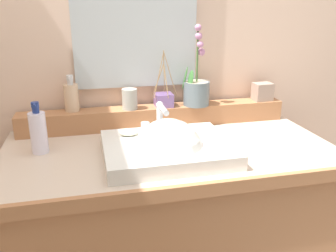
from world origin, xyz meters
name	(u,v)px	position (x,y,z in m)	size (l,w,h in m)	color
wall_back	(148,19)	(0.00, 0.41, 1.31)	(3.00, 0.20, 2.62)	beige
vanity_cabinet	(169,245)	(0.00, 0.00, 0.44)	(1.21, 0.62, 0.88)	#AE7149
back_ledge	(156,116)	(0.00, 0.25, 0.92)	(1.14, 0.10, 0.09)	#AE7149
sink_basin	(168,152)	(-0.03, -0.09, 0.89)	(0.43, 0.35, 0.27)	white
soap_bar	(129,132)	(-0.15, 0.01, 0.94)	(0.07, 0.04, 0.02)	beige
potted_plant	(196,89)	(0.17, 0.23, 1.03)	(0.12, 0.11, 0.34)	slate
soap_dispenser	(71,97)	(-0.34, 0.26, 1.02)	(0.06, 0.06, 0.15)	#D6B390
tumbler_cup	(130,99)	(-0.11, 0.23, 1.00)	(0.06, 0.06, 0.09)	#A2A196
reed_diffuser	(164,99)	(0.03, 0.24, 0.99)	(0.10, 0.08, 0.24)	#785998
trinket_box	(262,92)	(0.49, 0.24, 1.00)	(0.08, 0.06, 0.08)	gray
lotion_bottle	(38,132)	(-0.46, 0.05, 0.95)	(0.06, 0.06, 0.18)	white
mirror	(135,10)	(-0.07, 0.30, 1.35)	(0.51, 0.02, 0.62)	silver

